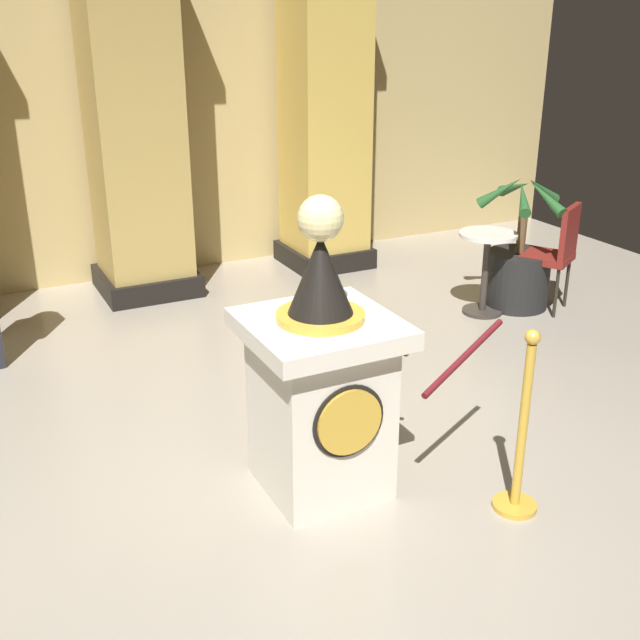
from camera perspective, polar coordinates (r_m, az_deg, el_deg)
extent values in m
plane|color=#9E9384|center=(4.50, 0.67, -12.49)|extent=(10.32, 10.32, 0.00)
cube|color=tan|center=(7.91, -14.56, 15.44)|extent=(10.32, 0.16, 3.50)
cube|color=silver|center=(4.35, 0.00, -6.81)|extent=(0.63, 0.63, 0.91)
cube|color=silver|center=(4.13, 0.00, -0.63)|extent=(0.78, 0.78, 0.10)
cylinder|color=gold|center=(4.04, 2.11, -7.43)|extent=(0.36, 0.03, 0.36)
cylinder|color=black|center=(4.05, 2.04, -7.37)|extent=(0.41, 0.01, 0.41)
cylinder|color=gold|center=(4.10, 0.00, 0.27)|extent=(0.47, 0.47, 0.04)
cone|color=black|center=(4.02, 0.00, 3.36)|extent=(0.34, 0.34, 0.43)
cylinder|color=gold|center=(3.96, 0.00, 6.14)|extent=(0.03, 0.03, 0.06)
sphere|color=beige|center=(3.94, 0.00, 7.39)|extent=(0.24, 0.24, 0.24)
cylinder|color=gold|center=(4.51, 13.93, -12.92)|extent=(0.24, 0.24, 0.03)
cylinder|color=gold|center=(4.27, 14.50, -7.72)|extent=(0.05, 0.05, 0.97)
sphere|color=gold|center=(4.04, 15.19, -1.22)|extent=(0.08, 0.08, 0.08)
cylinder|color=gold|center=(5.22, -0.88, -7.10)|extent=(0.24, 0.24, 0.03)
cylinder|color=gold|center=(5.02, -0.90, -2.61)|extent=(0.05, 0.05, 0.93)
sphere|color=gold|center=(4.83, -0.94, 2.82)|extent=(0.08, 0.08, 0.08)
cylinder|color=#591419|center=(4.28, 10.42, -2.65)|extent=(0.72, 0.32, 0.22)
cylinder|color=#591419|center=(4.67, 2.52, -0.20)|extent=(0.72, 0.32, 0.22)
sphere|color=#591419|center=(4.50, 6.25, -2.43)|extent=(0.04, 0.04, 0.04)
cube|color=black|center=(8.34, 0.31, 4.81)|extent=(0.82, 0.82, 0.20)
cube|color=gold|center=(8.02, 0.33, 15.68)|extent=(0.71, 0.71, 3.36)
cube|color=black|center=(7.70, -12.44, 2.84)|extent=(0.87, 0.87, 0.20)
cube|color=tan|center=(7.36, -13.46, 14.56)|extent=(0.76, 0.76, 3.36)
cylinder|color=black|center=(7.29, 14.11, 2.88)|extent=(0.56, 0.56, 0.51)
cylinder|color=brown|center=(7.17, 14.43, 6.20)|extent=(0.08, 0.08, 0.37)
cone|color=#265928|center=(7.25, 15.84, 9.11)|extent=(0.43, 0.16, 0.31)
cone|color=#265928|center=(7.27, 13.95, 9.33)|extent=(0.17, 0.44, 0.27)
cone|color=#265928|center=(7.09, 12.95, 9.11)|extent=(0.34, 0.34, 0.37)
cone|color=#265928|center=(6.88, 14.53, 8.58)|extent=(0.34, 0.39, 0.30)
cone|color=#265928|center=(6.96, 16.08, 8.58)|extent=(0.16, 0.42, 0.31)
cylinder|color=#332D28|center=(7.14, 11.68, 0.64)|extent=(0.35, 0.35, 0.03)
cylinder|color=#332D28|center=(7.02, 11.89, 3.26)|extent=(0.06, 0.06, 0.72)
cylinder|color=silver|center=(6.92, 12.12, 6.09)|extent=(0.50, 0.50, 0.03)
cylinder|color=black|center=(7.49, 15.14, 3.05)|extent=(0.03, 0.03, 0.45)
cylinder|color=black|center=(7.20, 14.34, 2.38)|extent=(0.03, 0.03, 0.45)
cylinder|color=black|center=(7.41, 17.48, 2.59)|extent=(0.03, 0.03, 0.45)
cylinder|color=black|center=(7.12, 16.76, 1.89)|extent=(0.03, 0.03, 0.45)
cube|color=maroon|center=(7.23, 16.14, 4.39)|extent=(0.55, 0.55, 0.06)
cube|color=maroon|center=(7.12, 17.66, 6.10)|extent=(0.37, 0.25, 0.45)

